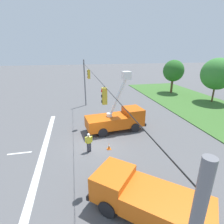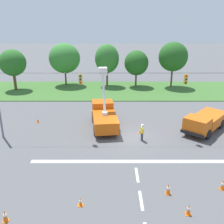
% 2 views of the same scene
% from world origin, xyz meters
% --- Properties ---
extents(ground_plane, '(200.00, 200.00, 0.00)m').
position_xyz_m(ground_plane, '(0.00, 0.00, 0.00)').
color(ground_plane, '#565659').
extents(lane_markings, '(17.60, 15.25, 0.01)m').
position_xyz_m(lane_markings, '(0.00, -6.23, 0.00)').
color(lane_markings, silver).
rests_on(lane_markings, ground).
extents(signal_gantry, '(26.20, 0.33, 7.20)m').
position_xyz_m(signal_gantry, '(0.01, -0.00, 4.25)').
color(signal_gantry, slate).
rests_on(signal_gantry, ground).
extents(tree_far_west, '(4.31, 4.05, 6.71)m').
position_xyz_m(tree_far_west, '(-17.99, 18.22, 4.55)').
color(tree_far_west, brown).
rests_on(tree_far_west, ground).
extents(tree_west, '(5.37, 4.91, 7.39)m').
position_xyz_m(tree_west, '(-10.15, 21.47, 4.81)').
color(tree_west, brown).
rests_on(tree_west, ground).
extents(utility_truck_bucket_lift, '(3.21, 6.69, 6.45)m').
position_xyz_m(utility_truck_bucket_lift, '(-2.82, 2.76, 1.35)').
color(utility_truck_bucket_lift, '#D6560F').
rests_on(utility_truck_bucket_lift, ground).
extents(utility_truck_support_near, '(6.03, 6.39, 2.04)m').
position_xyz_m(utility_truck_support_near, '(7.92, 1.62, 1.09)').
color(utility_truck_support_near, orange).
rests_on(utility_truck_support_near, ground).
extents(road_worker, '(0.29, 0.65, 1.77)m').
position_xyz_m(road_worker, '(1.01, -0.76, 1.00)').
color(road_worker, '#383842').
rests_on(road_worker, ground).
extents(traffic_cone_mid_right, '(0.36, 0.36, 0.65)m').
position_xyz_m(traffic_cone_mid_right, '(1.03, 1.03, 0.31)').
color(traffic_cone_mid_right, orange).
rests_on(traffic_cone_mid_right, ground).
extents(traffic_cone_near_bucket, '(0.36, 0.36, 0.64)m').
position_xyz_m(traffic_cone_near_bucket, '(-10.54, 3.99, 0.30)').
color(traffic_cone_near_bucket, orange).
rests_on(traffic_cone_near_bucket, ground).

